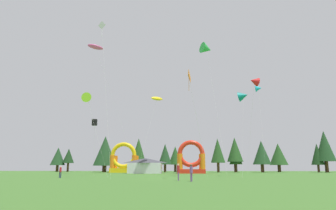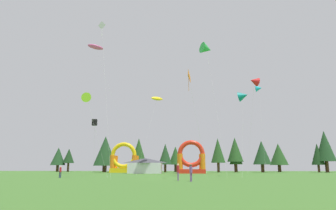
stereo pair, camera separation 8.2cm
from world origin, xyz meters
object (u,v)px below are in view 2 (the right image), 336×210
at_px(kite_green_delta, 206,49).
at_px(person_left_edge, 178,170).
at_px(kite_lime_delta, 87,98).
at_px(inflatable_blue_arch, 124,162).
at_px(kite_yellow_parafoil, 157,99).
at_px(kite_teal_delta, 243,96).
at_px(person_far_side, 60,171).
at_px(kite_white_diamond, 102,28).
at_px(inflatable_yellow_castle, 191,161).
at_px(kite_red_delta, 254,81).
at_px(kite_cyan_delta, 259,88).
at_px(person_near_camera, 191,171).
at_px(festival_tent, 145,166).
at_px(kite_pink_parafoil, 95,47).
at_px(kite_black_box, 95,122).
at_px(kite_orange_diamond, 188,77).

xyz_separation_m(kite_green_delta, person_left_edge, (-4.45, -12.91, -19.00)).
bearing_deg(kite_lime_delta, inflatable_blue_arch, 91.38).
distance_m(kite_yellow_parafoil, inflatable_blue_arch, 19.77).
bearing_deg(kite_lime_delta, kite_teal_delta, 13.78).
bearing_deg(kite_lime_delta, person_left_edge, -31.62).
bearing_deg(person_far_side, kite_white_diamond, -155.98).
distance_m(person_left_edge, inflatable_yellow_castle, 33.66).
distance_m(kite_lime_delta, inflatable_yellow_castle, 30.90).
distance_m(kite_red_delta, kite_yellow_parafoil, 20.71).
height_order(person_left_edge, inflatable_blue_arch, inflatable_blue_arch).
distance_m(kite_cyan_delta, person_left_edge, 46.61).
bearing_deg(inflatable_yellow_castle, person_near_camera, -91.39).
xyz_separation_m(kite_green_delta, festival_tent, (-12.20, 20.17, -18.44)).
xyz_separation_m(kite_teal_delta, inflatable_yellow_castle, (-7.88, 19.90, -9.80)).
xyz_separation_m(kite_red_delta, person_left_edge, (-12.76, -17.21, -14.69)).
xyz_separation_m(kite_pink_parafoil, person_near_camera, (19.03, -27.59, -25.03)).
height_order(kite_lime_delta, inflatable_blue_arch, kite_lime_delta).
bearing_deg(kite_white_diamond, kite_black_box, 110.98).
relative_size(person_left_edge, person_near_camera, 1.03).
xyz_separation_m(kite_lime_delta, kite_pink_parafoil, (-4.69, 17.71, 15.07)).
height_order(kite_teal_delta, person_left_edge, kite_teal_delta).
bearing_deg(kite_pink_parafoil, person_far_side, -83.96).
xyz_separation_m(kite_red_delta, inflatable_blue_arch, (-26.54, 23.00, -13.24)).
height_order(kite_green_delta, person_far_side, kite_green_delta).
xyz_separation_m(kite_black_box, kite_green_delta, (18.74, -3.41, 11.34)).
distance_m(kite_pink_parafoil, inflatable_blue_arch, 27.94).
distance_m(person_far_side, person_left_edge, 17.07).
bearing_deg(person_near_camera, kite_black_box, 74.99).
bearing_deg(person_near_camera, kite_red_delta, 3.45).
bearing_deg(kite_white_diamond, inflatable_yellow_castle, 58.65).
bearing_deg(kite_yellow_parafoil, inflatable_blue_arch, 126.45).
height_order(kite_orange_diamond, person_left_edge, kite_orange_diamond).
xyz_separation_m(kite_red_delta, kite_green_delta, (-8.31, -4.29, 4.31)).
bearing_deg(kite_cyan_delta, kite_green_delta, -119.47).
height_order(kite_black_box, inflatable_blue_arch, kite_black_box).
height_order(kite_cyan_delta, inflatable_blue_arch, kite_cyan_delta).
height_order(kite_orange_diamond, kite_green_delta, kite_green_delta).
distance_m(kite_cyan_delta, kite_green_delta, 29.14).
xyz_separation_m(kite_teal_delta, person_left_edge, (-10.08, -13.66, -11.33)).
bearing_deg(kite_green_delta, kite_white_diamond, -170.90).
bearing_deg(kite_green_delta, kite_pink_parafoil, 149.97).
bearing_deg(kite_black_box, person_near_camera, -49.35).
distance_m(kite_yellow_parafoil, inflatable_yellow_castle, 15.56).
distance_m(kite_black_box, kite_white_diamond, 15.56).
distance_m(kite_pink_parafoil, kite_cyan_delta, 39.06).
bearing_deg(kite_teal_delta, person_left_edge, -126.43).
xyz_separation_m(kite_pink_parafoil, kite_orange_diamond, (18.93, -22.33, -13.54)).
xyz_separation_m(kite_white_diamond, kite_yellow_parafoil, (7.13, 17.83, -7.53)).
height_order(kite_pink_parafoil, kite_green_delta, kite_pink_parafoil).
relative_size(kite_cyan_delta, kite_orange_diamond, 1.56).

